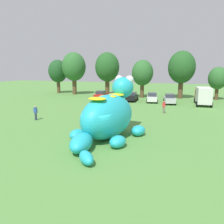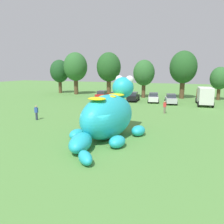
{
  "view_description": "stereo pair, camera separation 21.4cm",
  "coord_description": "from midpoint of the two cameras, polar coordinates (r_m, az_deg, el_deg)",
  "views": [
    {
      "loc": [
        7.07,
        -15.8,
        5.88
      ],
      "look_at": [
        0.22,
        2.61,
        2.08
      ],
      "focal_mm": 35.69,
      "sensor_mm": 36.0,
      "label": 1
    },
    {
      "loc": [
        7.27,
        -15.72,
        5.88
      ],
      "look_at": [
        0.22,
        2.61,
        2.08
      ],
      "focal_mm": 35.69,
      "sensor_mm": 36.0,
      "label": 2
    }
  ],
  "objects": [
    {
      "name": "spectator_near_inflatable",
      "position": [
        30.69,
        13.55,
        1.2
      ],
      "size": [
        0.38,
        0.26,
        1.71
      ],
      "color": "#726656",
      "rests_on": "ground"
    },
    {
      "name": "tree_centre_left",
      "position": [
        46.95,
        8.31,
        9.84
      ],
      "size": [
        4.38,
        4.38,
        7.77
      ],
      "color": "brown",
      "rests_on": "ground"
    },
    {
      "name": "tree_left",
      "position": [
        53.45,
        -9.21,
        11.31
      ],
      "size": [
        5.47,
        5.47,
        9.72
      ],
      "color": "brown",
      "rests_on": "ground"
    },
    {
      "name": "car_white",
      "position": [
        40.75,
        10.71,
        3.67
      ],
      "size": [
        2.49,
        4.34,
        1.72
      ],
      "color": "white",
      "rests_on": "ground"
    },
    {
      "name": "spectator_mid_field",
      "position": [
        27.49,
        -18.58,
        -0.19
      ],
      "size": [
        0.38,
        0.26,
        1.71
      ],
      "color": "#2D334C",
      "rests_on": "ground"
    },
    {
      "name": "tree_mid_left",
      "position": [
        50.62,
        -0.72,
        11.35
      ],
      "size": [
        5.38,
        5.38,
        9.56
      ],
      "color": "brown",
      "rests_on": "ground"
    },
    {
      "name": "tree_centre_right",
      "position": [
        47.55,
        26.0,
        7.73
      ],
      "size": [
        3.56,
        3.56,
        6.31
      ],
      "color": "brown",
      "rests_on": "ground"
    },
    {
      "name": "tree_centre",
      "position": [
        47.23,
        17.92,
        10.79
      ],
      "size": [
        5.33,
        5.33,
        9.46
      ],
      "color": "brown",
      "rests_on": "ground"
    },
    {
      "name": "box_truck",
      "position": [
        39.85,
        22.76,
        3.92
      ],
      "size": [
        2.81,
        6.55,
        2.95
      ],
      "color": "#B2231E",
      "rests_on": "ground"
    },
    {
      "name": "tree_far_left",
      "position": [
        57.21,
        -13.17,
        10.09
      ],
      "size": [
        4.58,
        4.58,
        8.14
      ],
      "color": "brown",
      "rests_on": "ground"
    },
    {
      "name": "ground_plane",
      "position": [
        18.29,
        -3.28,
        -7.84
      ],
      "size": [
        160.0,
        160.0,
        0.0
      ],
      "primitive_type": "plane",
      "color": "#568E42"
    },
    {
      "name": "car_silver",
      "position": [
        39.46,
        15.0,
        3.25
      ],
      "size": [
        2.55,
        4.36,
        1.72
      ],
      "color": "#B7BABF",
      "rests_on": "ground"
    },
    {
      "name": "car_black",
      "position": [
        41.56,
        5.59,
        3.94
      ],
      "size": [
        2.19,
        4.22,
        1.72
      ],
      "color": "black",
      "rests_on": "ground"
    },
    {
      "name": "giant_inflatable_creature",
      "position": [
        19.11,
        -0.73,
        -0.98
      ],
      "size": [
        5.89,
        10.57,
        5.29
      ],
      "color": "#23B2C6",
      "rests_on": "ground"
    },
    {
      "name": "car_yellow",
      "position": [
        41.76,
        1.27,
        4.02
      ],
      "size": [
        2.02,
        4.14,
        1.72
      ],
      "color": "yellow",
      "rests_on": "ground"
    },
    {
      "name": "car_red",
      "position": [
        43.95,
        -2.36,
        4.36
      ],
      "size": [
        2.2,
        4.23,
        1.72
      ],
      "color": "red",
      "rests_on": "ground"
    }
  ]
}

